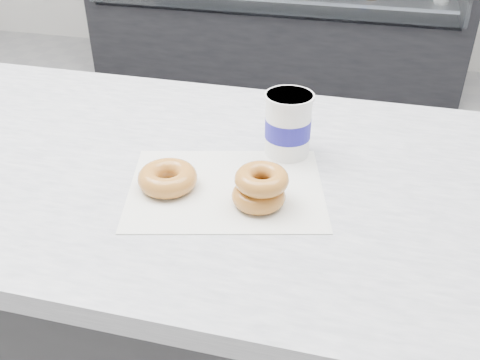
% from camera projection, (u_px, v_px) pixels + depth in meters
% --- Properties ---
extents(ground, '(5.00, 5.00, 0.00)m').
position_uv_depth(ground, '(168.00, 274.00, 2.06)').
color(ground, gray).
rests_on(ground, ground).
extents(counter, '(3.06, 0.76, 0.90)m').
position_uv_depth(counter, '(68.00, 301.00, 1.33)').
color(counter, '#333335').
rests_on(counter, ground).
extents(display_case, '(2.40, 0.74, 1.25)m').
position_uv_depth(display_case, '(277.00, 3.00, 3.52)').
color(display_case, black).
rests_on(display_case, ground).
extents(wax_paper, '(0.39, 0.34, 0.00)m').
position_uv_depth(wax_paper, '(226.00, 188.00, 0.94)').
color(wax_paper, silver).
rests_on(wax_paper, counter).
extents(donut_single, '(0.13, 0.13, 0.04)m').
position_uv_depth(donut_single, '(168.00, 178.00, 0.94)').
color(donut_single, '#CC8A38').
rests_on(donut_single, wax_paper).
extents(donut_stack, '(0.12, 0.12, 0.06)m').
position_uv_depth(donut_stack, '(260.00, 187.00, 0.89)').
color(donut_stack, '#CC8A38').
rests_on(donut_stack, wax_paper).
extents(coffee_cup, '(0.11, 0.11, 0.12)m').
position_uv_depth(coffee_cup, '(288.00, 124.00, 1.01)').
color(coffee_cup, white).
rests_on(coffee_cup, counter).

